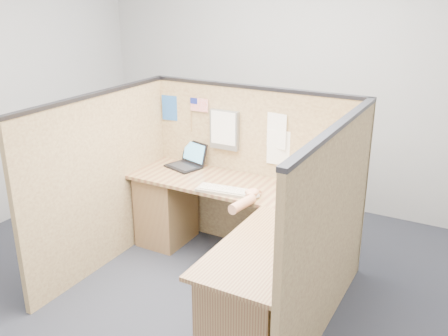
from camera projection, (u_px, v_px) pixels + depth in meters
The scene contains 13 objects.
floor at pixel (197, 297), 3.98m from camera, with size 5.00×5.00×0.00m, color black.
wall_back at pixel (305, 78), 5.35m from camera, with size 5.00×5.00×0.00m, color #A9ABAE.
cubicle_partitions at pixel (223, 190), 4.06m from camera, with size 2.06×1.83×1.53m.
l_desk at pixel (234, 243), 3.99m from camera, with size 1.95×1.75×0.73m.
laptop at pixel (187, 160), 4.70m from camera, with size 0.36×0.38×0.22m.
keyboard at pixel (225, 190), 4.11m from camera, with size 0.49×0.22×0.03m.
mouse at pixel (253, 195), 3.99m from camera, with size 0.12×0.07×0.05m, color silver.
hand_forearm at pixel (246, 200), 3.86m from camera, with size 0.12×0.42×0.09m.
blue_poster at pixel (170, 108), 4.74m from camera, with size 0.18×0.00×0.24m, color #22549D.
american_flag at pixel (197, 106), 4.57m from camera, with size 0.19×0.01×0.33m.
file_holder at pixel (224, 130), 4.49m from camera, with size 0.28×0.05×0.36m.
paper_left at pixel (274, 131), 4.28m from camera, with size 0.24×0.00×0.31m, color white.
paper_right at pixel (280, 148), 4.30m from camera, with size 0.24×0.00×0.31m, color white.
Camera 1 is at (1.82, -2.85, 2.33)m, focal length 40.00 mm.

